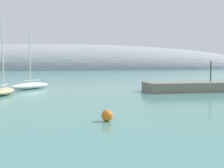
{
  "coord_description": "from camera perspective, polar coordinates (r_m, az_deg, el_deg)",
  "views": [
    {
      "loc": [
        -5.32,
        -6.39,
        4.22
      ],
      "look_at": [
        1.19,
        23.74,
        2.02
      ],
      "focal_mm": 47.71,
      "sensor_mm": 36.0,
      "label": 1
    }
  ],
  "objects": [
    {
      "name": "distant_ridge",
      "position": [
        195.26,
        -7.13,
        2.83
      ],
      "size": [
        273.23,
        57.38,
        31.99
      ],
      "primitive_type": "ellipsoid",
      "color": "#999EA8",
      "rests_on": "ground"
    },
    {
      "name": "harbor_lamp_post",
      "position": [
        47.51,
        18.41,
        3.03
      ],
      "size": [
        0.36,
        0.36,
        3.39
      ],
      "color": "black",
      "rests_on": "breakwater_rocks"
    },
    {
      "name": "sailboat_white_outer_mooring",
      "position": [
        49.83,
        -15.36,
        -0.24
      ],
      "size": [
        6.91,
        7.16,
        9.43
      ],
      "rotation": [
        0.0,
        0.0,
        3.96
      ],
      "color": "white",
      "rests_on": "water"
    },
    {
      "name": "sailboat_sand_end_of_line",
      "position": [
        41.59,
        -20.03,
        -1.16
      ],
      "size": [
        3.07,
        5.82,
        10.03
      ],
      "rotation": [
        0.0,
        0.0,
        4.53
      ],
      "color": "#C6B284",
      "rests_on": "water"
    },
    {
      "name": "breakwater_rocks",
      "position": [
        47.84,
        19.89,
        -0.39
      ],
      "size": [
        23.12,
        5.31,
        1.37
      ],
      "primitive_type": "cube",
      "rotation": [
        0.0,
        0.0,
        -0.02
      ],
      "color": "gray",
      "rests_on": "ground"
    },
    {
      "name": "mooring_buoy_orange",
      "position": [
        21.59,
        -0.95,
        -6.04
      ],
      "size": [
        0.85,
        0.85,
        0.85
      ],
      "primitive_type": "sphere",
      "color": "orange",
      "rests_on": "water"
    }
  ]
}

